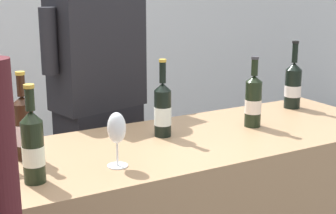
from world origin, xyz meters
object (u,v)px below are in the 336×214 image
at_px(wine_bottle_2, 163,109).
at_px(wine_bottle_5, 253,101).
at_px(wine_bottle_1, 293,85).
at_px(wine_bottle_6, 33,146).
at_px(person_server, 99,122).
at_px(wine_bottle_0, 24,127).
at_px(wine_glass, 117,130).

relative_size(wine_bottle_2, wine_bottle_5, 1.04).
bearing_deg(wine_bottle_1, wine_bottle_5, -156.78).
bearing_deg(wine_bottle_1, wine_bottle_6, -166.88).
height_order(wine_bottle_6, person_server, person_server).
relative_size(wine_bottle_1, wine_bottle_5, 1.09).
distance_m(wine_bottle_0, wine_bottle_6, 0.24).
xyz_separation_m(wine_bottle_0, person_server, (0.52, 0.59, -0.20)).
bearing_deg(wine_bottle_2, wine_glass, -142.99).
xyz_separation_m(wine_bottle_2, wine_bottle_6, (-0.61, -0.24, 0.01)).
height_order(wine_bottle_2, wine_glass, wine_bottle_2).
height_order(wine_bottle_1, person_server, person_server).
relative_size(wine_bottle_1, person_server, 0.20).
relative_size(wine_bottle_5, person_server, 0.19).
distance_m(wine_bottle_0, wine_bottle_5, 1.01).
bearing_deg(wine_bottle_1, wine_bottle_2, -173.29).
bearing_deg(wine_bottle_6, person_server, 56.29).
bearing_deg(wine_bottle_2, person_server, 95.61).
distance_m(wine_bottle_1, person_server, 1.02).
bearing_deg(wine_bottle_5, wine_bottle_1, 23.22).
relative_size(wine_bottle_1, wine_bottle_6, 1.05).
distance_m(wine_bottle_6, wine_glass, 0.30).
distance_m(wine_glass, person_server, 0.89).
bearing_deg(wine_glass, wine_bottle_1, 16.42).
bearing_deg(person_server, wine_glass, -107.18).
relative_size(wine_bottle_2, person_server, 0.19).
bearing_deg(wine_glass, wine_bottle_2, 37.01).
xyz_separation_m(wine_bottle_1, person_server, (-0.87, 0.49, -0.20)).
height_order(wine_bottle_2, wine_bottle_6, same).
bearing_deg(wine_bottle_5, wine_glass, -167.39).
distance_m(wine_bottle_2, wine_bottle_5, 0.43).
bearing_deg(wine_bottle_0, wine_bottle_6, -97.07).
relative_size(wine_bottle_2, wine_bottle_6, 1.00).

